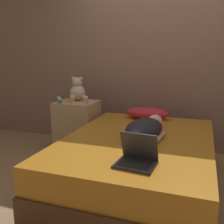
{
  "coord_description": "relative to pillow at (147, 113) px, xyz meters",
  "views": [
    {
      "loc": [
        0.57,
        -2.41,
        1.32
      ],
      "look_at": [
        -0.36,
        0.25,
        0.7
      ],
      "focal_mm": 42.0,
      "sensor_mm": 36.0,
      "label": 1
    }
  ],
  "objects": [
    {
      "name": "laptop",
      "position": [
        0.22,
        -1.42,
        -0.02
      ],
      "size": [
        0.31,
        0.26,
        0.24
      ],
      "rotation": [
        0.0,
        0.0,
        -0.1
      ],
      "color": "#333338",
      "rests_on": "bed"
    },
    {
      "name": "bottle_orange",
      "position": [
        -0.96,
        -0.19,
        0.15
      ],
      "size": [
        0.04,
        0.04,
        0.1
      ],
      "color": "orange",
      "rests_on": "nightstand"
    },
    {
      "name": "pillow",
      "position": [
        0.0,
        0.0,
        0.0
      ],
      "size": [
        0.55,
        0.27,
        0.14
      ],
      "color": "red",
      "rests_on": "bed"
    },
    {
      "name": "teddy_bear",
      "position": [
        -0.99,
        0.04,
        0.25
      ],
      "size": [
        0.21,
        0.21,
        0.33
      ],
      "color": "beige",
      "rests_on": "nightstand"
    },
    {
      "name": "nightstand",
      "position": [
        -0.95,
        -0.07,
        -0.24
      ],
      "size": [
        0.53,
        0.46,
        0.7
      ],
      "color": "tan",
      "rests_on": "ground_plane"
    },
    {
      "name": "ground_plane",
      "position": [
        0.08,
        -0.79,
        -0.59
      ],
      "size": [
        12.0,
        12.0,
        0.0
      ],
      "primitive_type": "plane",
      "color": "#937551"
    },
    {
      "name": "bottle_blue",
      "position": [
        -1.1,
        -0.25,
        0.14
      ],
      "size": [
        0.05,
        0.05,
        0.06
      ],
      "color": "#3866B2",
      "rests_on": "nightstand"
    },
    {
      "name": "wall_back",
      "position": [
        0.08,
        0.48,
        0.71
      ],
      "size": [
        8.0,
        0.06,
        2.6
      ],
      "color": "#846656",
      "rests_on": "ground_plane"
    },
    {
      "name": "bed",
      "position": [
        0.08,
        -0.79,
        -0.34
      ],
      "size": [
        1.42,
        1.99,
        0.52
      ],
      "color": "#4C331E",
      "rests_on": "ground_plane"
    },
    {
      "name": "bottle_clear",
      "position": [
        -0.99,
        -0.12,
        0.15
      ],
      "size": [
        0.05,
        0.05,
        0.09
      ],
      "color": "silver",
      "rests_on": "nightstand"
    },
    {
      "name": "bottle_pink",
      "position": [
        -0.73,
        -0.23,
        0.16
      ],
      "size": [
        0.04,
        0.04,
        0.11
      ],
      "color": "pink",
      "rests_on": "nightstand"
    },
    {
      "name": "person_lying",
      "position": [
        0.14,
        -0.76,
        0.02
      ],
      "size": [
        0.39,
        0.72,
        0.19
      ],
      "rotation": [
        0.0,
        0.0,
        -0.13
      ],
      "color": "black",
      "rests_on": "bed"
    },
    {
      "name": "bottle_green",
      "position": [
        -1.16,
        -0.18,
        0.14
      ],
      "size": [
        0.05,
        0.05,
        0.07
      ],
      "color": "#3D8E4C",
      "rests_on": "nightstand"
    },
    {
      "name": "bottle_amber",
      "position": [
        -0.84,
        -0.06,
        0.15
      ],
      "size": [
        0.05,
        0.05,
        0.09
      ],
      "color": "gold",
      "rests_on": "nightstand"
    }
  ]
}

